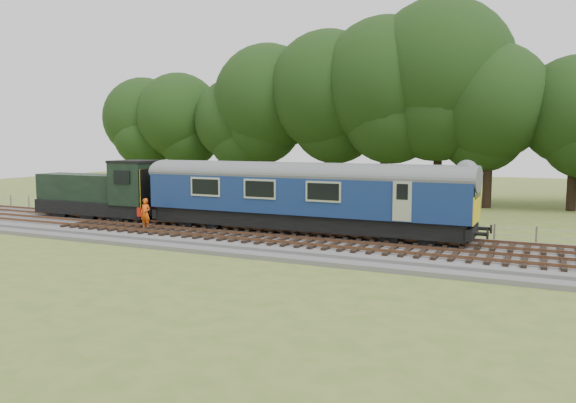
% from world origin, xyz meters
% --- Properties ---
extents(ground, '(120.00, 120.00, 0.00)m').
position_xyz_m(ground, '(0.00, 0.00, 0.00)').
color(ground, '#526A27').
rests_on(ground, ground).
extents(ballast, '(70.00, 7.00, 0.35)m').
position_xyz_m(ballast, '(0.00, 0.00, 0.17)').
color(ballast, '#4C4C4F').
rests_on(ballast, ground).
extents(track_north, '(67.20, 2.40, 0.21)m').
position_xyz_m(track_north, '(0.00, 1.40, 0.42)').
color(track_north, black).
rests_on(track_north, ballast).
extents(track_south, '(67.20, 2.40, 0.21)m').
position_xyz_m(track_south, '(0.00, -1.60, 0.42)').
color(track_south, black).
rests_on(track_south, ballast).
extents(fence, '(64.00, 0.12, 1.00)m').
position_xyz_m(fence, '(0.00, 4.50, 0.00)').
color(fence, '#6B6054').
rests_on(fence, ground).
extents(tree_line, '(70.00, 8.00, 18.00)m').
position_xyz_m(tree_line, '(0.00, 22.00, 0.00)').
color(tree_line, black).
rests_on(tree_line, ground).
extents(dmu_railcar, '(18.05, 2.86, 3.88)m').
position_xyz_m(dmu_railcar, '(-3.60, 1.40, 2.61)').
color(dmu_railcar, black).
rests_on(dmu_railcar, ground).
extents(shunter_loco, '(8.91, 2.60, 3.38)m').
position_xyz_m(shunter_loco, '(-17.52, 1.40, 1.97)').
color(shunter_loco, black).
rests_on(shunter_loco, ground).
extents(worker, '(0.63, 0.42, 1.72)m').
position_xyz_m(worker, '(-12.11, -1.12, 1.21)').
color(worker, '#E34E0B').
rests_on(worker, ballast).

